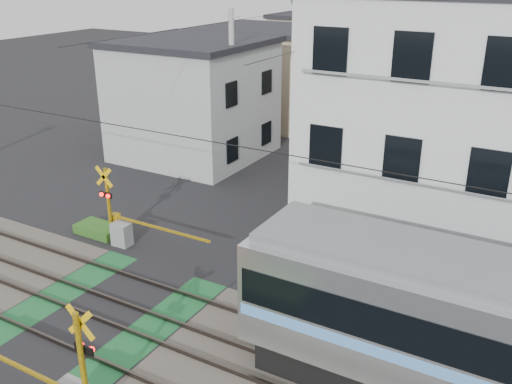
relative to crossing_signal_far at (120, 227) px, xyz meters
The scene contains 10 objects.
ground 4.53m from the crossing_signal_far, 54.71° to the right, with size 120.00×120.00×0.00m, color black.
track_bed 4.53m from the crossing_signal_far, 54.71° to the right, with size 120.00×120.00×0.14m.
crossing_signal_far is the anchor object (origin of this frame).
apartment_block 13.14m from the crossing_signal_far, 27.78° to the left, with size 10.20×8.36×9.30m.
houses_row 22.59m from the crossing_signal_far, 82.74° to the left, with size 22.07×31.35×6.80m.
tree_hill 45.11m from the crossing_signal_far, 86.82° to the left, with size 40.00×12.92×11.73m.
catenary 9.78m from the crossing_signal_far, 22.86° to the right, with size 60.00×5.04×7.00m.
utility_poles 19.70m from the crossing_signal_far, 85.47° to the left, with size 7.90×42.00×8.00m.
pedestrian 30.05m from the crossing_signal_far, 82.11° to the left, with size 0.59×0.39×1.61m, color black.
weed_patches 5.76m from the crossing_signal_far, 40.76° to the right, with size 10.25×8.80×0.40m.
Camera 1 is at (11.46, -10.62, 9.93)m, focal length 40.00 mm.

